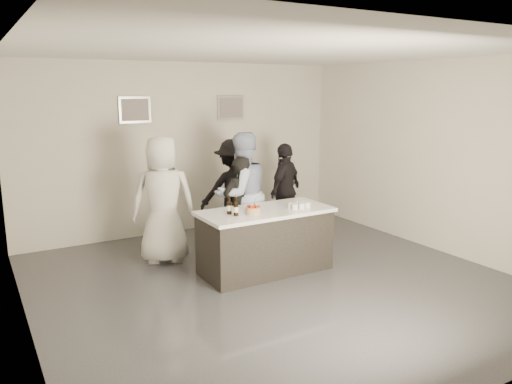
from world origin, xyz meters
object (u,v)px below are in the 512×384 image
person_guest_back (233,190)px  cake (253,211)px  bar_counter (265,241)px  person_main_blue (242,194)px  beer_bottle_b (236,206)px  beer_bottle_a (229,205)px  person_guest_right (285,190)px  person_guest_left (163,199)px  person_main_black (240,208)px

person_guest_back → cake: bearing=85.7°
bar_counter → person_main_blue: 0.99m
bar_counter → beer_bottle_b: bearing=-170.1°
beer_bottle_a → person_guest_right: size_ratio=0.16×
bar_counter → person_guest_left: size_ratio=0.98×
beer_bottle_a → person_guest_right: (1.77, 1.31, -0.21)m
person_guest_left → person_guest_right: 2.31m
cake → person_guest_back: person_guest_back is taller
cake → person_main_blue: size_ratio=0.11×
person_guest_back → person_main_black: bearing=82.9°
beer_bottle_a → beer_bottle_b: bearing=-72.7°
person_guest_left → person_guest_back: bearing=-142.6°
bar_counter → cake: size_ratio=9.06×
person_main_blue → bar_counter: bearing=76.7°
person_main_black → person_guest_back: (0.34, 0.84, 0.08)m
person_main_blue → cake: bearing=62.5°
person_main_black → person_guest_right: size_ratio=0.96×
cake → person_guest_right: bearing=44.3°
person_main_black → bar_counter: bearing=85.1°
person_main_blue → person_guest_left: (-1.17, 0.27, -0.00)m
person_guest_left → person_guest_back: 1.46m
beer_bottle_b → person_guest_right: size_ratio=0.16×
bar_counter → beer_bottle_b: (-0.51, -0.09, 0.58)m
person_main_black → person_guest_left: 1.14m
bar_counter → person_guest_right: 1.85m
bar_counter → beer_bottle_b: beer_bottle_b is taller
beer_bottle_b → person_main_blue: 1.12m
bar_counter → person_guest_back: bearing=78.6°
person_main_black → person_guest_back: person_guest_back is taller
bar_counter → person_main_black: bearing=92.0°
beer_bottle_a → person_main_blue: 1.04m
person_guest_right → person_main_blue: bearing=-6.8°
bar_counter → person_main_black: person_main_black is taller
bar_counter → person_guest_left: person_guest_left is taller
person_guest_left → person_guest_back: person_guest_left is taller
person_main_black → person_guest_right: (1.24, 0.63, 0.04)m
person_main_blue → person_guest_right: 1.24m
person_guest_right → bar_counter: bearing=17.6°
beer_bottle_a → person_main_black: bearing=52.6°
person_guest_back → person_guest_left: bearing=31.9°
bar_counter → person_guest_right: person_guest_right is taller
cake → person_main_black: person_main_black is taller
beer_bottle_b → person_guest_right: 2.25m
cake → beer_bottle_a: bearing=154.0°
person_guest_left → person_main_blue: bearing=-172.7°
beer_bottle_b → person_main_blue: person_main_blue is taller
cake → person_guest_left: size_ratio=0.11×
person_guest_right → person_guest_back: 0.93m
beer_bottle_b → person_guest_back: (0.82, 1.64, -0.17)m
beer_bottle_a → bar_counter: bearing=-3.3°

